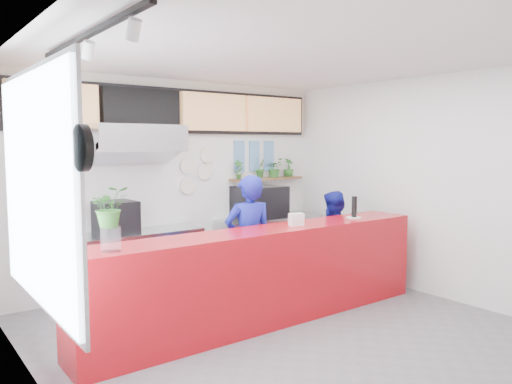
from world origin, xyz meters
TOP-DOWN VIEW (x-y plane):
  - floor at (0.00, 0.00)m, footprint 5.00×5.00m
  - ceiling at (0.00, 0.00)m, footprint 5.00×5.00m
  - wall_back at (0.00, 2.50)m, footprint 5.00×0.00m
  - wall_left at (-2.50, 0.00)m, footprint 0.00×5.00m
  - wall_right at (2.50, 0.00)m, footprint 0.00×5.00m
  - service_counter at (0.00, 0.40)m, footprint 4.50×0.60m
  - cream_band at (0.00, 2.49)m, footprint 5.00×0.02m
  - prep_bench at (-0.80, 2.20)m, footprint 1.80×0.60m
  - panini_oven at (-1.07, 2.20)m, footprint 0.50×0.50m
  - extraction_hood at (-0.80, 2.15)m, footprint 1.20×0.70m
  - hood_lip at (-0.80, 2.15)m, footprint 1.20×0.69m
  - right_bench at (1.50, 2.20)m, footprint 1.80×0.60m
  - espresso_machine at (1.29, 2.20)m, footprint 0.81×0.60m
  - espresso_tray at (1.29, 2.20)m, footprint 0.72×0.56m
  - herb_shelf at (1.60, 2.40)m, footprint 1.40×0.18m
  - menu_board_far_left at (-1.75, 2.38)m, footprint 1.10×0.10m
  - menu_board_mid_left at (-0.59, 2.38)m, footprint 1.10×0.10m
  - menu_board_mid_right at (0.57, 2.38)m, footprint 1.10×0.10m
  - menu_board_far_right at (1.73, 2.38)m, footprint 1.10×0.10m
  - soffit at (0.00, 2.46)m, footprint 4.80×0.04m
  - window_pane at (-2.47, 0.30)m, footprint 0.04×2.20m
  - window_frame at (-2.45, 0.30)m, footprint 0.03×2.30m
  - wall_clock_rim at (-2.46, -0.90)m, footprint 0.05×0.30m
  - wall_clock_face at (-2.43, -0.90)m, footprint 0.02×0.26m
  - track_rail at (-2.10, 0.00)m, footprint 0.05×2.40m
  - dec_plate_a at (0.15, 2.47)m, footprint 0.24×0.03m
  - dec_plate_b at (0.45, 2.47)m, footprint 0.24×0.03m
  - dec_plate_c at (0.15, 2.47)m, footprint 0.24×0.03m
  - dec_plate_d at (0.50, 2.47)m, footprint 0.24×0.03m
  - photo_frame_a at (1.10, 2.48)m, footprint 0.20×0.02m
  - photo_frame_b at (1.40, 2.48)m, footprint 0.20×0.02m
  - photo_frame_c at (1.70, 2.48)m, footprint 0.20×0.02m
  - photo_frame_d at (1.10, 2.48)m, footprint 0.20×0.02m
  - photo_frame_e at (1.40, 2.48)m, footprint 0.20×0.02m
  - photo_frame_f at (1.70, 2.48)m, footprint 0.20×0.02m
  - staff_center at (0.13, 0.89)m, footprint 0.71×0.57m
  - staff_right at (1.58, 0.87)m, footprint 0.84×0.75m
  - herb_a at (1.03, 2.40)m, footprint 0.19×0.16m
  - herb_b at (1.47, 2.40)m, footprint 0.22×0.20m
  - herb_c at (1.76, 2.40)m, footprint 0.36×0.34m
  - herb_d at (2.07, 2.40)m, footprint 0.20×0.19m
  - glass_vase at (-1.84, 0.31)m, footprint 0.20×0.20m
  - basil_vase at (-1.84, 0.31)m, footprint 0.37×0.33m
  - napkin_holder at (0.47, 0.39)m, footprint 0.19×0.14m
  - white_plate at (1.47, 0.37)m, footprint 0.20×0.20m
  - pepper_mill at (1.47, 0.37)m, footprint 0.07×0.07m

SIDE VIEW (x-z plane):
  - floor at x=0.00m, z-range 0.00..0.00m
  - prep_bench at x=-0.80m, z-range 0.00..0.90m
  - right_bench at x=1.50m, z-range 0.00..0.90m
  - service_counter at x=0.00m, z-range 0.00..1.10m
  - staff_right at x=1.58m, z-range 0.00..1.41m
  - staff_center at x=0.13m, z-range 0.00..1.70m
  - white_plate at x=1.47m, z-range 1.10..1.11m
  - panini_oven at x=-1.07m, z-range 0.90..1.33m
  - espresso_machine at x=1.29m, z-range 0.90..1.40m
  - napkin_holder at x=0.47m, z-range 1.10..1.25m
  - glass_vase at x=-1.84m, z-range 1.10..1.32m
  - pepper_mill at x=1.47m, z-range 1.11..1.39m
  - espresso_tray at x=1.29m, z-range 1.35..1.41m
  - dec_plate_c at x=0.15m, z-range 1.33..1.57m
  - wall_back at x=0.00m, z-range -1.00..4.00m
  - wall_left at x=-2.50m, z-range -1.00..4.00m
  - wall_right at x=2.50m, z-range -1.00..4.00m
  - herb_shelf at x=1.60m, z-range 1.48..1.52m
  - basil_vase at x=-1.84m, z-range 1.32..1.70m
  - dec_plate_b at x=0.45m, z-range 1.53..1.77m
  - herb_d at x=2.07m, z-range 1.52..1.83m
  - herb_a at x=1.03m, z-range 1.52..1.83m
  - herb_c at x=1.76m, z-range 1.52..1.84m
  - herb_b at x=1.47m, z-range 1.52..1.84m
  - window_pane at x=-2.47m, z-range 0.75..2.65m
  - window_frame at x=-2.45m, z-range 0.70..2.70m
  - dec_plate_a at x=0.15m, z-range 1.63..1.87m
  - photo_frame_d at x=1.10m, z-range 1.62..1.88m
  - photo_frame_e at x=1.40m, z-range 1.62..1.88m
  - photo_frame_f at x=1.70m, z-range 1.62..1.88m
  - dec_plate_d at x=0.50m, z-range 1.78..2.02m
  - hood_lip at x=-0.80m, z-range 1.79..2.11m
  - photo_frame_a at x=1.10m, z-range 1.88..2.12m
  - photo_frame_b at x=1.40m, z-range 1.88..2.12m
  - photo_frame_c at x=1.70m, z-range 1.88..2.12m
  - wall_clock_rim at x=-2.46m, z-range 1.90..2.20m
  - wall_clock_face at x=-2.43m, z-range 1.92..2.18m
  - extraction_hood at x=-0.80m, z-range 1.98..2.32m
  - menu_board_far_left at x=-1.75m, z-range 2.27..2.82m
  - menu_board_mid_left at x=-0.59m, z-range 2.27..2.82m
  - menu_board_mid_right at x=0.57m, z-range 2.27..2.82m
  - menu_board_far_right at x=1.73m, z-range 2.27..2.82m
  - soffit at x=0.00m, z-range 2.22..2.88m
  - cream_band at x=0.00m, z-range 2.20..3.00m
  - track_rail at x=-2.10m, z-range 2.92..2.96m
  - ceiling at x=0.00m, z-range 3.00..3.00m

